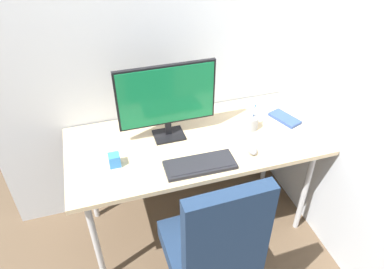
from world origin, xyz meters
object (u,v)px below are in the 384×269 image
notebook (285,118)px  office_chair (213,249)px  monitor (167,98)px  desk_clamp_accessory (114,160)px  keyboard (200,165)px  mouse (252,150)px  pen_holder (251,123)px

notebook → office_chair: bearing=-158.0°
monitor → desk_clamp_accessory: monitor is taller
monitor → keyboard: (0.10, -0.34, -0.26)m
office_chair → desk_clamp_accessory: office_chair is taller
office_chair → desk_clamp_accessory: (-0.40, 0.54, 0.25)m
keyboard → notebook: (0.68, 0.27, -0.00)m
office_chair → monitor: 0.87m
keyboard → mouse: bearing=4.1°
monitor → desk_clamp_accessory: 0.46m
monitor → desk_clamp_accessory: size_ratio=7.90×
office_chair → notebook: (0.74, 0.67, 0.22)m
keyboard → mouse: size_ratio=4.78×
mouse → pen_holder: 0.25m
keyboard → mouse: 0.33m
monitor → pen_holder: (0.52, -0.09, -0.22)m
keyboard → mouse: mouse is taller
notebook → desk_clamp_accessory: (-1.13, -0.12, 0.03)m
monitor → notebook: (0.78, -0.06, -0.26)m
keyboard → monitor: bearing=105.9°
keyboard → desk_clamp_accessory: size_ratio=5.38×
keyboard → notebook: bearing=21.8°
pen_holder → notebook: bearing=4.6°
pen_holder → desk_clamp_accessory: bearing=-173.4°
mouse → pen_holder: bearing=78.8°
monitor → mouse: size_ratio=7.01×
notebook → desk_clamp_accessory: desk_clamp_accessory is taller
monitor → notebook: bearing=-4.7°
office_chair → notebook: bearing=42.1°
pen_holder → notebook: (0.26, 0.02, -0.03)m
desk_clamp_accessory → monitor: bearing=27.6°
monitor → pen_holder: bearing=-9.4°
pen_holder → desk_clamp_accessory: 0.88m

